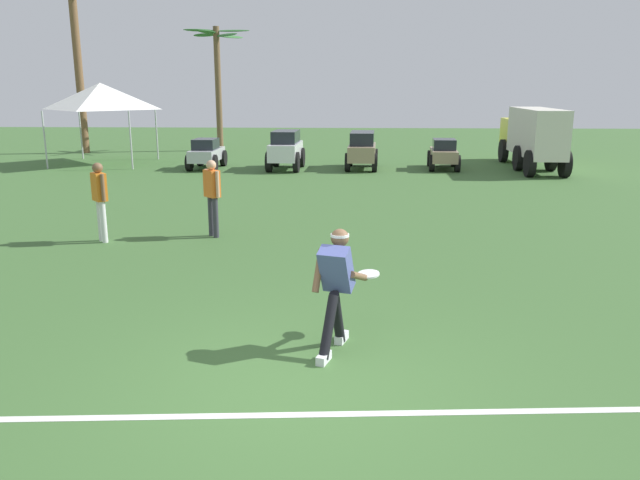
{
  "coord_description": "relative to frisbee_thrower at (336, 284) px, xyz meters",
  "views": [
    {
      "loc": [
        0.45,
        -5.79,
        3.0
      ],
      "look_at": [
        0.09,
        2.63,
        0.9
      ],
      "focal_mm": 35.0,
      "sensor_mm": 36.0,
      "label": 1
    }
  ],
  "objects": [
    {
      "name": "ground_plane",
      "position": [
        -0.35,
        -1.0,
        -0.8
      ],
      "size": [
        80.0,
        80.0,
        0.0
      ],
      "primitive_type": "plane",
      "color": "#3C6230"
    },
    {
      "name": "field_line_paint",
      "position": [
        -0.35,
        -1.55,
        -0.79
      ],
      "size": [
        20.77,
        1.61,
        0.01
      ],
      "primitive_type": "cube",
      "rotation": [
        0.0,
        0.0,
        0.07
      ],
      "color": "white",
      "rests_on": "ground_plane"
    },
    {
      "name": "frisbee_thrower",
      "position": [
        0.0,
        0.0,
        0.0
      ],
      "size": [
        0.67,
        1.02,
        1.41
      ],
      "color": "black",
      "rests_on": "ground_plane"
    },
    {
      "name": "frisbee_in_flight",
      "position": [
        0.39,
        0.54,
        -0.05
      ],
      "size": [
        0.38,
        0.38,
        0.05
      ],
      "color": "white"
    },
    {
      "name": "teammate_near_sideline",
      "position": [
        -4.67,
        4.94,
        0.14
      ],
      "size": [
        0.38,
        0.42,
        1.56
      ],
      "color": "silver",
      "rests_on": "ground_plane"
    },
    {
      "name": "teammate_midfield",
      "position": [
        -2.58,
        5.45,
        0.14
      ],
      "size": [
        0.39,
        0.41,
        1.56
      ],
      "color": "#33333D",
      "rests_on": "ground_plane"
    },
    {
      "name": "parked_car_slot_a",
      "position": [
        -5.06,
        16.08,
        -0.23
      ],
      "size": [
        1.14,
        2.22,
        1.1
      ],
      "color": "#B7BABF",
      "rests_on": "ground_plane"
    },
    {
      "name": "parked_car_slot_b",
      "position": [
        -2.11,
        15.98,
        -0.05
      ],
      "size": [
        1.28,
        2.4,
        1.4
      ],
      "color": "silver",
      "rests_on": "ground_plane"
    },
    {
      "name": "parked_car_slot_c",
      "position": [
        0.68,
        16.31,
        -0.07
      ],
      "size": [
        1.27,
        2.45,
        1.34
      ],
      "color": "#998466",
      "rests_on": "ground_plane"
    },
    {
      "name": "parked_car_slot_d",
      "position": [
        3.67,
        16.31,
        -0.23
      ],
      "size": [
        1.25,
        2.27,
        1.1
      ],
      "color": "#998466",
      "rests_on": "ground_plane"
    },
    {
      "name": "box_truck",
      "position": [
        6.9,
        16.56,
        0.44
      ],
      "size": [
        1.57,
        5.94,
        2.2
      ],
      "color": "yellow",
      "rests_on": "ground_plane"
    },
    {
      "name": "palm_tree_far_left",
      "position": [
        -11.8,
        21.32,
        3.59
      ],
      "size": [
        3.46,
        3.58,
        7.38
      ],
      "color": "brown",
      "rests_on": "ground_plane"
    },
    {
      "name": "palm_tree_left_of_centre",
      "position": [
        -5.84,
        22.66,
        2.8
      ],
      "size": [
        2.96,
        2.99,
        5.6
      ],
      "color": "brown",
      "rests_on": "ground_plane"
    },
    {
      "name": "event_tent",
      "position": [
        -9.35,
        17.36,
        1.8
      ],
      "size": [
        3.35,
        3.35,
        3.09
      ],
      "color": "#B2B5BA",
      "rests_on": "ground_plane"
    }
  ]
}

